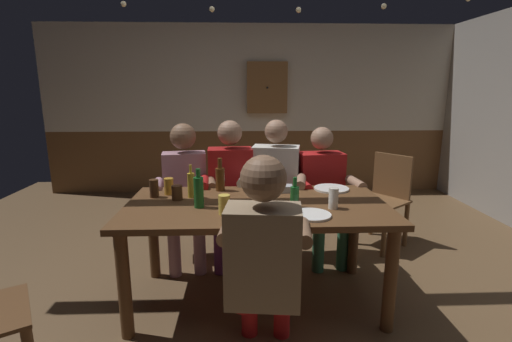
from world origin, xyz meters
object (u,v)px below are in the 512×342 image
dining_table (257,217)px  bottle_2 (199,191)px  person_0 (185,187)px  plate_0 (312,215)px  person_1 (231,185)px  bottle_0 (220,178)px  pint_glass_1 (169,186)px  pint_glass_3 (154,188)px  pint_glass_4 (333,198)px  wall_dart_cabinet (267,88)px  person_2 (275,185)px  pint_glass_0 (224,205)px  condiment_caddy (283,189)px  person_4 (264,256)px  chair_empty_near_right (384,197)px  pint_glass_5 (258,196)px  pint_glass_2 (177,193)px  bottle_3 (191,185)px  plate_1 (331,189)px  bottle_1 (295,196)px

dining_table → bottle_2: bearing=-169.7°
person_0 → plate_0: 1.32m
dining_table → plate_0: bearing=-39.5°
person_1 → bottle_0: size_ratio=4.87×
pint_glass_1 → pint_glass_3: bearing=-142.0°
pint_glass_4 → wall_dart_cabinet: bearing=94.5°
bottle_0 → bottle_2: bearing=-106.0°
person_2 → pint_glass_0: 0.99m
condiment_caddy → pint_glass_4: bearing=-55.8°
person_4 → chair_empty_near_right: size_ratio=1.37×
person_1 → pint_glass_3: bearing=40.1°
dining_table → pint_glass_3: pint_glass_3 is taller
plate_0 → pint_glass_5: bearing=140.4°
condiment_caddy → pint_glass_5: bearing=-125.6°
pint_glass_3 → wall_dart_cabinet: wall_dart_cabinet is taller
person_4 → bottle_0: (-0.28, 1.02, 0.17)m
pint_glass_2 → wall_dart_cabinet: wall_dart_cabinet is taller
chair_empty_near_right → bottle_3: bearing=77.7°
plate_0 → bottle_0: size_ratio=0.95×
bottle_2 → pint_glass_3: bearing=144.7°
pint_glass_1 → pint_glass_5: bearing=-21.4°
person_2 → bottle_3: (-0.65, -0.53, 0.14)m
bottle_0 → pint_glass_4: bearing=-31.6°
dining_table → bottle_2: bottle_2 is taller
person_2 → pint_glass_5: person_2 is taller
chair_empty_near_right → pint_glass_3: chair_empty_near_right is taller
pint_glass_0 → pint_glass_4: pint_glass_4 is taller
plate_1 → pint_glass_2: bearing=-169.0°
plate_1 → wall_dart_cabinet: wall_dart_cabinet is taller
chair_empty_near_right → pint_glass_2: (-1.84, -0.86, 0.31)m
person_2 → pint_glass_5: size_ratio=12.18×
plate_0 → bottle_1: (-0.08, 0.18, 0.07)m
chair_empty_near_right → bottle_2: 2.00m
condiment_caddy → pint_glass_1: bearing=-177.7°
plate_0 → pint_glass_2: (-0.89, 0.38, 0.04)m
chair_empty_near_right → plate_0: size_ratio=3.63×
person_2 → pint_glass_0: person_2 is taller
plate_0 → pint_glass_0: bearing=173.9°
person_4 → pint_glass_3: bearing=137.2°
person_4 → wall_dart_cabinet: (0.25, 3.51, 0.85)m
condiment_caddy → plate_1: 0.39m
bottle_1 → pint_glass_4: 0.25m
person_1 → bottle_3: size_ratio=5.16×
pint_glass_0 → person_2: bearing=66.2°
person_0 → wall_dart_cabinet: bearing=-119.6°
bottle_3 → plate_1: bearing=9.1°
person_4 → bottle_3: size_ratio=5.02×
person_2 → pint_glass_1: bearing=39.2°
bottle_2 → pint_glass_2: size_ratio=2.52×
bottle_1 → pint_glass_4: size_ratio=1.47×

